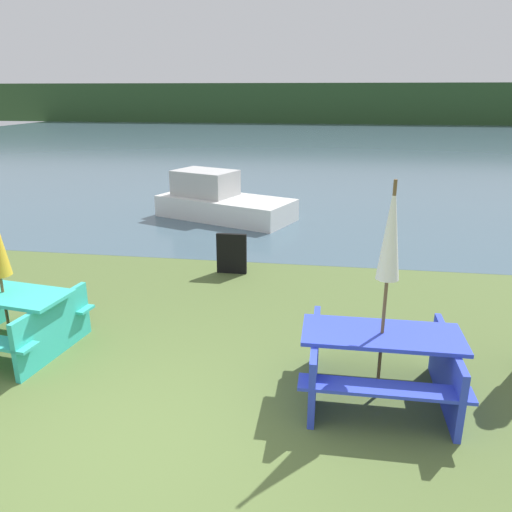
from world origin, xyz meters
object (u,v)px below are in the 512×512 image
picnic_table_teal (7,315)px  signboard (232,254)px  picnic_table_blue (380,359)px  umbrella_white (391,234)px  boat (220,201)px

picnic_table_teal → signboard: bearing=54.2°
picnic_table_teal → picnic_table_blue: bearing=-5.1°
picnic_table_teal → umbrella_white: umbrella_white is taller
umbrella_white → picnic_table_teal: bearing=174.9°
picnic_table_teal → umbrella_white: size_ratio=0.77×
picnic_table_teal → signboard: 3.95m
picnic_table_teal → signboard: picnic_table_teal is taller
boat → signboard: 4.32m
picnic_table_teal → umbrella_white: 4.88m
picnic_table_blue → boat: 8.53m
signboard → picnic_table_blue: bearing=-57.1°
boat → signboard: size_ratio=5.14×
picnic_table_blue → signboard: bearing=122.9°
umbrella_white → picnic_table_blue: bearing=-153.4°
picnic_table_blue → umbrella_white: size_ratio=0.70×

